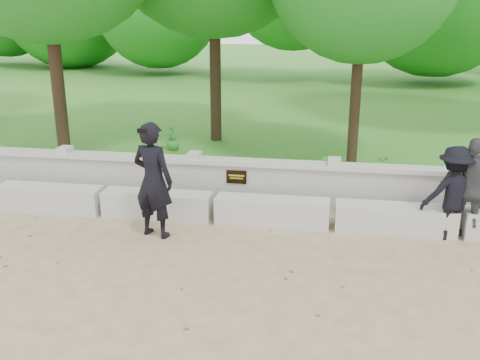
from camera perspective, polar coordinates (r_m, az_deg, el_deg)
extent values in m
plane|color=tan|center=(7.55, -5.87, -9.63)|extent=(80.00, 80.00, 0.00)
cube|color=#2E721E|center=(20.80, 4.27, 8.47)|extent=(40.00, 22.00, 0.25)
cube|color=beige|center=(10.18, -19.58, -1.84)|extent=(1.90, 0.45, 0.45)
cube|color=beige|center=(9.39, -8.81, -2.60)|extent=(1.90, 0.45, 0.45)
cube|color=beige|center=(8.99, 3.42, -3.36)|extent=(1.90, 0.45, 0.45)
cube|color=beige|center=(9.03, 16.18, -3.98)|extent=(1.90, 0.45, 0.45)
cube|color=#B6B4AC|center=(9.73, -1.98, -0.53)|extent=(12.50, 0.25, 0.82)
cube|color=beige|center=(9.59, -2.01, 2.02)|extent=(12.50, 0.35, 0.08)
cube|color=black|center=(9.48, -0.38, 0.32)|extent=(0.36, 0.02, 0.24)
imported|color=black|center=(8.41, -9.25, -0.02)|extent=(0.77, 0.61, 1.85)
cube|color=black|center=(7.85, -10.41, 5.18)|extent=(0.14, 0.06, 0.07)
imported|color=black|center=(8.91, 21.77, -1.30)|extent=(1.06, 0.76, 1.49)
imported|color=#3D3E42|center=(8.95, 23.48, -0.96)|extent=(1.03, 0.71, 1.63)
cylinder|color=#382619|center=(12.02, -19.00, 11.12)|extent=(0.27, 0.27, 4.03)
cylinder|color=#382619|center=(13.50, -2.67, 12.87)|extent=(0.28, 0.28, 4.13)
cylinder|color=#382619|center=(11.56, 12.28, 9.57)|extent=(0.22, 0.22, 3.29)
imported|color=#36862D|center=(10.73, -9.35, 1.55)|extent=(0.33, 0.30, 0.52)
imported|color=#36862D|center=(10.42, 9.23, 1.07)|extent=(0.37, 0.35, 0.52)
imported|color=#36862D|center=(10.54, 15.73, 0.80)|extent=(0.60, 0.58, 0.51)
imported|color=#36862D|center=(12.83, -7.18, 4.56)|extent=(0.35, 0.38, 0.62)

